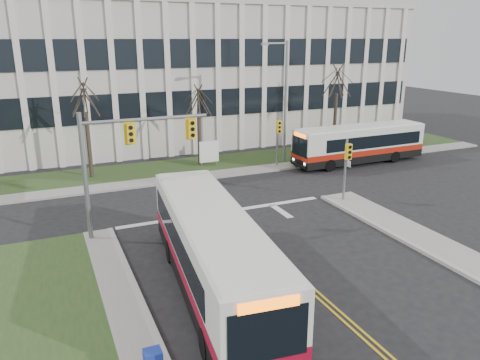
% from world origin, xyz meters
% --- Properties ---
extents(ground, '(120.00, 120.00, 0.00)m').
position_xyz_m(ground, '(0.00, 0.00, 0.00)').
color(ground, black).
rests_on(ground, ground).
extents(sidewalk_cross, '(44.00, 1.60, 0.14)m').
position_xyz_m(sidewalk_cross, '(5.00, 15.20, 0.07)').
color(sidewalk_cross, '#9E9B93').
rests_on(sidewalk_cross, ground).
extents(building_lawn, '(44.00, 5.00, 0.12)m').
position_xyz_m(building_lawn, '(5.00, 18.00, 0.06)').
color(building_lawn, '#29451D').
rests_on(building_lawn, ground).
extents(office_building, '(40.00, 16.00, 12.00)m').
position_xyz_m(office_building, '(5.00, 30.00, 6.00)').
color(office_building, beige).
rests_on(office_building, ground).
extents(mast_arm_signal, '(6.11, 0.38, 6.20)m').
position_xyz_m(mast_arm_signal, '(-5.62, 7.16, 4.26)').
color(mast_arm_signal, slate).
rests_on(mast_arm_signal, ground).
extents(signal_pole_near, '(0.34, 0.39, 3.80)m').
position_xyz_m(signal_pole_near, '(7.20, 6.90, 2.50)').
color(signal_pole_near, slate).
rests_on(signal_pole_near, ground).
extents(signal_pole_far, '(0.34, 0.39, 3.80)m').
position_xyz_m(signal_pole_far, '(7.20, 15.40, 2.50)').
color(signal_pole_far, slate).
rests_on(signal_pole_far, ground).
extents(streetlight, '(2.15, 0.25, 9.20)m').
position_xyz_m(streetlight, '(8.03, 16.20, 5.19)').
color(streetlight, slate).
rests_on(streetlight, ground).
extents(directory_sign, '(1.50, 0.12, 2.00)m').
position_xyz_m(directory_sign, '(2.50, 17.50, 1.17)').
color(directory_sign, slate).
rests_on(directory_sign, ground).
extents(tree_left, '(1.80, 1.80, 7.70)m').
position_xyz_m(tree_left, '(-6.00, 18.00, 5.51)').
color(tree_left, '#42352B').
rests_on(tree_left, ground).
extents(tree_mid, '(1.80, 1.80, 6.82)m').
position_xyz_m(tree_mid, '(2.00, 18.20, 4.88)').
color(tree_mid, '#42352B').
rests_on(tree_mid, ground).
extents(tree_right, '(1.80, 1.80, 8.25)m').
position_xyz_m(tree_right, '(14.00, 18.00, 5.91)').
color(tree_right, '#42352B').
rests_on(tree_right, ground).
extents(bus_main, '(3.84, 12.05, 3.16)m').
position_xyz_m(bus_main, '(-3.54, 0.39, 1.58)').
color(bus_main, silver).
rests_on(bus_main, ground).
extents(bus_cross, '(10.81, 2.54, 2.87)m').
position_xyz_m(bus_cross, '(13.58, 14.00, 1.44)').
color(bus_cross, silver).
rests_on(bus_cross, ground).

